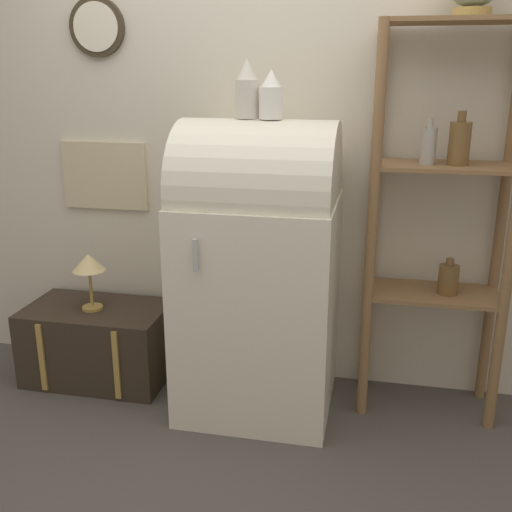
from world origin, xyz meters
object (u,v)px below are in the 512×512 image
Objects in this scene: refrigerator at (259,266)px; desk_lamp at (89,266)px; vase_left at (247,91)px; suitcase_trunk at (99,343)px; vase_center at (271,96)px.

refrigerator is 4.66× the size of desk_lamp.
vase_left is 1.26m from desk_lamp.
refrigerator is 1.07m from suitcase_trunk.
vase_left is at bearing -3.78° from suitcase_trunk.
refrigerator is 5.57× the size of vase_left.
vase_center reaches higher than suitcase_trunk.
desk_lamp is (-0.01, -0.02, 0.46)m from suitcase_trunk.
vase_center is at bearing -11.58° from vase_left.
suitcase_trunk is at bearing 175.29° from vase_center.
suitcase_trunk is at bearing 73.24° from desk_lamp.
vase_left is at bearing 164.94° from refrigerator.
vase_left reaches higher than suitcase_trunk.
desk_lamp is at bearing 177.66° from vase_left.
suitcase_trunk is 0.46m from desk_lamp.
suitcase_trunk is 2.95× the size of vase_left.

